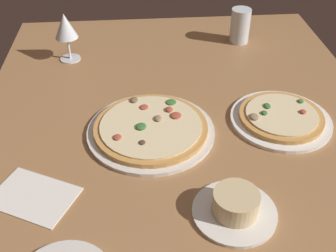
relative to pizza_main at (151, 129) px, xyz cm
name	(u,v)px	position (x,y,z in cm)	size (l,w,h in cm)	color
dining_table	(185,144)	(3.01, 8.57, -3.22)	(150.00, 110.00, 4.00)	#996B42
pizza_main	(151,129)	(0.00, 0.00, 0.00)	(32.79, 32.79, 3.39)	silver
pizza_side	(281,118)	(-1.94, 34.69, -0.06)	(26.71, 26.71, 3.31)	white
ramekin_on_saucer	(235,206)	(28.12, 15.81, 1.00)	(17.57, 17.57, 5.68)	silver
wine_glass_far	(65,28)	(-41.16, -24.77, 9.95)	(7.29, 7.29, 15.80)	silver
water_glass	(240,28)	(-49.43, 33.80, 3.98)	(6.82, 6.82, 11.97)	silver
paper_menu	(34,196)	(20.06, -26.32, -1.07)	(12.10, 17.53, 0.30)	white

